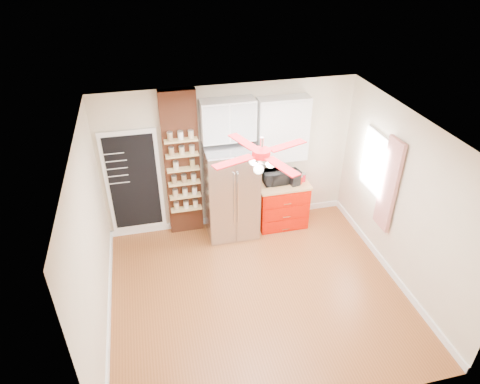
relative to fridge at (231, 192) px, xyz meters
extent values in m
plane|color=brown|center=(0.05, -1.63, -0.88)|extent=(4.50, 4.50, 0.00)
plane|color=white|center=(0.05, -1.63, 1.83)|extent=(4.50, 4.50, 0.00)
cube|color=beige|center=(0.05, 0.37, 0.48)|extent=(4.50, 0.02, 2.70)
cube|color=beige|center=(0.05, -3.63, 0.48)|extent=(4.50, 0.02, 2.70)
cube|color=beige|center=(-2.20, -1.63, 0.48)|extent=(0.02, 4.00, 2.70)
cube|color=beige|center=(2.30, -1.63, 0.48)|extent=(0.02, 4.00, 2.70)
cube|color=white|center=(-1.65, 0.34, 0.23)|extent=(0.95, 0.04, 1.95)
cube|color=black|center=(-1.65, 0.32, 0.23)|extent=(0.82, 0.02, 1.78)
cube|color=brown|center=(-0.80, 0.29, 0.48)|extent=(0.60, 0.16, 2.70)
cube|color=silver|center=(0.00, 0.00, 0.00)|extent=(0.90, 0.70, 1.75)
cube|color=white|center=(0.00, 0.20, 1.27)|extent=(0.90, 0.35, 0.70)
cube|color=#C40F00|center=(0.97, 0.05, -0.45)|extent=(0.90, 0.60, 0.86)
cube|color=tan|center=(0.97, 0.05, 0.01)|extent=(0.94, 0.64, 0.04)
cube|color=white|center=(0.97, 0.22, 1.00)|extent=(0.90, 0.30, 1.15)
cube|color=white|center=(2.28, -0.73, 0.68)|extent=(0.04, 0.75, 1.05)
cube|color=#AB2016|center=(2.23, -1.28, 0.57)|extent=(0.06, 0.40, 1.55)
cylinder|color=silver|center=(0.05, -1.63, 1.68)|extent=(0.05, 0.05, 0.20)
cylinder|color=#AC0A0F|center=(0.05, -1.63, 1.56)|extent=(0.24, 0.24, 0.10)
sphere|color=white|center=(0.05, -1.63, 1.40)|extent=(0.13, 0.13, 0.13)
imported|color=black|center=(0.83, 0.08, 0.15)|extent=(0.45, 0.31, 0.24)
cube|color=black|center=(1.15, -0.04, 0.17)|extent=(0.20, 0.24, 0.28)
cylinder|color=#B31709|center=(1.25, -0.05, 0.10)|extent=(0.10, 0.10, 0.15)
cylinder|color=#B30919|center=(1.34, 0.02, 0.10)|extent=(0.13, 0.13, 0.15)
cylinder|color=beige|center=(-0.92, 0.15, 0.56)|extent=(0.12, 0.12, 0.13)
cylinder|color=#96814C|center=(-0.63, 0.17, 0.57)|extent=(0.09, 0.09, 0.14)
camera|label=1|loc=(-1.33, -6.27, 4.00)|focal=32.00mm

